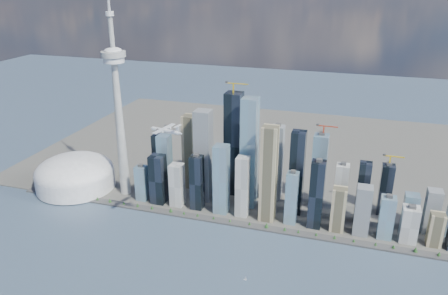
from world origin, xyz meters
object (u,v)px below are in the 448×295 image
(dome_stadium, at_px, (75,174))
(airplane, at_px, (166,130))
(needle_tower, at_px, (118,105))
(sailboat_west, at_px, (245,279))

(dome_stadium, height_order, airplane, airplane)
(needle_tower, distance_m, dome_stadium, 241.40)
(dome_stadium, bearing_deg, airplane, -26.32)
(needle_tower, relative_size, sailboat_west, 64.46)
(airplane, bearing_deg, dome_stadium, 164.49)
(dome_stadium, height_order, sailboat_west, dome_stadium)
(needle_tower, height_order, dome_stadium, needle_tower)
(needle_tower, xyz_separation_m, sailboat_west, (379.34, -240.66, -233.10))
(sailboat_west, bearing_deg, needle_tower, 156.11)
(airplane, relative_size, sailboat_west, 8.33)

